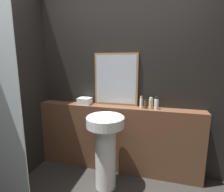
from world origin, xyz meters
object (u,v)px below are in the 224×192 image
Objects in this scene: conditioner_bottle at (146,104)px; body_wash_bottle at (156,103)px; shampoo_bottle at (141,103)px; lotion_bottle at (151,103)px; towel_stack at (85,101)px; mirror at (116,80)px; pedestal_sink at (105,145)px.

conditioner_bottle is 0.14m from body_wash_bottle.
conditioner_bottle is (0.06, -0.00, -0.02)m from shampoo_bottle.
shampoo_bottle is at bearing 180.00° from lotion_bottle.
shampoo_bottle reaches higher than towel_stack.
conditioner_bottle is (0.42, -0.08, -0.30)m from mirror.
body_wash_bottle is at bearing -8.37° from mirror.
mirror is 0.46m from shampoo_bottle.
conditioner_bottle is at bearing 180.00° from body_wash_bottle.
body_wash_bottle is at bearing -0.00° from towel_stack.
mirror reaches higher than pedestal_sink.
body_wash_bottle is (0.55, -0.08, -0.28)m from mirror.
body_wash_bottle reaches higher than lotion_bottle.
shampoo_bottle is at bearing 180.00° from conditioner_bottle.
shampoo_bottle reaches higher than lotion_bottle.
lotion_bottle is (0.92, 0.00, 0.02)m from towel_stack.
body_wash_bottle reaches higher than towel_stack.
towel_stack is at bearing 137.82° from pedestal_sink.
shampoo_bottle is at bearing 180.00° from body_wash_bottle.
body_wash_bottle is at bearing -0.00° from conditioner_bottle.
conditioner_bottle is at bearing -0.00° from shampoo_bottle.
mirror is 4.78× the size of lotion_bottle.
mirror is 4.45× the size of body_wash_bottle.
mirror is at bearing 10.56° from towel_stack.
conditioner_bottle is 0.79× the size of lotion_bottle.
towel_stack is (-0.43, 0.39, 0.43)m from pedestal_sink.
shampoo_bottle is (0.79, 0.00, 0.03)m from towel_stack.
pedestal_sink is 0.82m from body_wash_bottle.
lotion_bottle is (0.07, 0.00, 0.01)m from conditioner_bottle.
shampoo_bottle is 0.12m from lotion_bottle.
mirror reaches higher than towel_stack.
towel_stack is (-0.43, -0.08, -0.31)m from mirror.
towel_stack is at bearing -180.00° from lotion_bottle.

